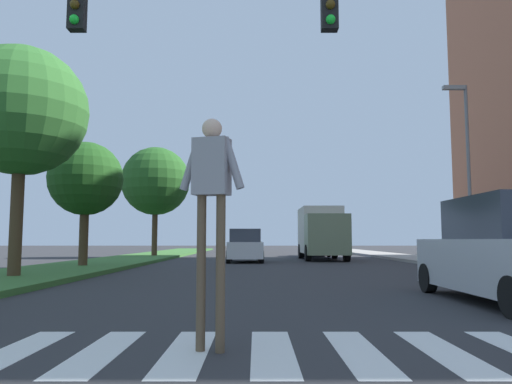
# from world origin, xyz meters

# --- Properties ---
(ground_plane) EXTENTS (140.00, 140.00, 0.00)m
(ground_plane) POSITION_xyz_m (0.00, 30.00, 0.00)
(ground_plane) COLOR #2D2D30
(crosswalk) EXTENTS (6.75, 2.20, 0.01)m
(crosswalk) POSITION_xyz_m (0.00, 7.07, 0.00)
(crosswalk) COLOR silver
(crosswalk) RESTS_ON ground_plane
(median_strip) EXTENTS (4.03, 64.00, 0.15)m
(median_strip) POSITION_xyz_m (-7.72, 28.00, 0.07)
(median_strip) COLOR #386B2D
(median_strip) RESTS_ON ground_plane
(tree_mid) EXTENTS (3.84, 3.84, 6.74)m
(tree_mid) POSITION_xyz_m (-7.56, 16.00, 4.95)
(tree_mid) COLOR #4C3823
(tree_mid) RESTS_ON median_strip
(tree_far) EXTENTS (3.00, 3.00, 5.00)m
(tree_far) POSITION_xyz_m (-7.58, 21.66, 3.63)
(tree_far) COLOR #4C3823
(tree_far) RESTS_ON median_strip
(tree_distant) EXTENTS (4.50, 4.50, 7.14)m
(tree_distant) POSITION_xyz_m (-7.28, 34.10, 5.02)
(tree_distant) COLOR #4C3823
(tree_distant) RESTS_ON median_strip
(sidewalk_right) EXTENTS (3.00, 64.00, 0.15)m
(sidewalk_right) POSITION_xyz_m (8.70, 28.00, 0.07)
(sidewalk_right) COLOR #9E9991
(sidewalk_right) RESTS_ON ground_plane
(traffic_light_gantry) EXTENTS (7.89, 0.30, 6.00)m
(traffic_light_gantry) POSITION_xyz_m (-3.75, 9.78, 4.32)
(traffic_light_gantry) COLOR gold
(traffic_light_gantry) RESTS_ON median_strip
(street_lamp_right) EXTENTS (1.02, 0.24, 7.50)m
(street_lamp_right) POSITION_xyz_m (8.11, 21.96, 4.59)
(street_lamp_right) COLOR slate
(street_lamp_right) RESTS_ON sidewalk_right
(pedestrian_performer) EXTENTS (0.74, 0.33, 2.49)m
(pedestrian_performer) POSITION_xyz_m (-1.11, 7.05, 1.66)
(pedestrian_performer) COLOR brown
(pedestrian_performer) RESTS_ON ground_plane
(suv_crossing) EXTENTS (1.96, 4.60, 1.97)m
(suv_crossing) POSITION_xyz_m (4.09, 10.96, 0.93)
(suv_crossing) COLOR #B7B7BC
(suv_crossing) RESTS_ON ground_plane
(sedan_midblock) EXTENTS (1.95, 4.21, 1.73)m
(sedan_midblock) POSITION_xyz_m (-1.20, 27.88, 0.80)
(sedan_midblock) COLOR silver
(sedan_midblock) RESTS_ON ground_plane
(sedan_distant) EXTENTS (2.16, 4.61, 1.70)m
(sedan_distant) POSITION_xyz_m (3.63, 36.75, 0.79)
(sedan_distant) COLOR navy
(sedan_distant) RESTS_ON ground_plane
(sedan_far_horizon) EXTENTS (2.18, 4.66, 1.64)m
(sedan_far_horizon) POSITION_xyz_m (-1.15, 48.78, 0.76)
(sedan_far_horizon) COLOR gray
(sedan_far_horizon) RESTS_ON ground_plane
(truck_box_delivery) EXTENTS (2.40, 6.20, 3.10)m
(truck_box_delivery) POSITION_xyz_m (3.24, 30.81, 1.63)
(truck_box_delivery) COLOR gray
(truck_box_delivery) RESTS_ON ground_plane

